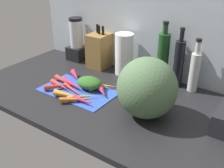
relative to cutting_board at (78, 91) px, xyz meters
The scene contains 24 objects.
ground_plane 23.67cm from the cutting_board, 14.02° to the left, with size 170.00×80.00×3.00cm, color black.
wall_back 57.92cm from the cutting_board, 62.63° to the left, with size 170.00×3.00×60.00cm, color #ADB7C1.
cutting_board is the anchor object (origin of this frame).
carrot_0 10.26cm from the cutting_board, 86.08° to the right, with size 3.57×3.57×13.97cm, color orange.
carrot_1 12.51cm from the cutting_board, behind, with size 3.12×3.12×15.56cm, color red.
carrot_2 11.47cm from the cutting_board, 35.77° to the left, with size 2.74×2.74×10.26cm, color orange.
carrot_3 15.72cm from the cutting_board, 136.44° to the left, with size 3.58×3.58×12.27cm, color #B2264C.
carrot_4 3.50cm from the cutting_board, 113.48° to the right, with size 2.26×2.26×17.24cm, color red.
carrot_5 5.61cm from the cutting_board, 166.94° to the left, with size 3.19×3.19×17.04cm, color #B2264C.
carrot_6 10.39cm from the cutting_board, 34.52° to the right, with size 2.23×2.23×16.22cm, color orange.
carrot_7 10.65cm from the cutting_board, 156.62° to the right, with size 3.11×3.11×17.56cm, color red.
carrot_8 11.04cm from the cutting_board, 160.79° to the right, with size 3.02×3.02×15.09cm, color red.
carrot_9 12.87cm from the cutting_board, 50.64° to the right, with size 2.58×2.58×17.67cm, color orange.
carrot_10 14.72cm from the cutting_board, 15.26° to the left, with size 3.40×3.40×10.18cm, color #B2264C.
carrot_11 14.35cm from the cutting_board, 46.14° to the left, with size 2.61×2.61×16.13cm, color orange.
carrot_12 15.23cm from the cutting_board, 37.16° to the right, with size 2.55×2.55×13.70cm, color #B2264C.
carrot_greens_pile 7.69cm from the cutting_board, 57.67° to the left, with size 14.96×11.51×6.33cm, color #2D6023.
winter_squash 44.50cm from the cutting_board, ahead, with size 28.07×27.52×28.78cm, color #4C6B47.
knife_block 39.59cm from the cutting_board, 107.89° to the left, with size 12.54×16.07×27.80cm.
blender_appliance 50.87cm from the cutting_board, 131.46° to the left, with size 11.86×11.86×29.76cm.
paper_towel_roll 38.16cm from the cutting_board, 77.61° to the left, with size 11.18×11.18×25.78cm, color white.
bottle_0 51.94cm from the cutting_board, 49.08° to the left, with size 6.72×6.72×36.24cm.
bottle_1 58.44cm from the cutting_board, 42.19° to the left, with size 5.69×5.69×34.16cm.
bottle_2 64.87cm from the cutting_board, 35.83° to the left, with size 5.38×5.38×30.02cm.
Camera 1 is at (68.71, -104.52, 71.41)cm, focal length 43.47 mm.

